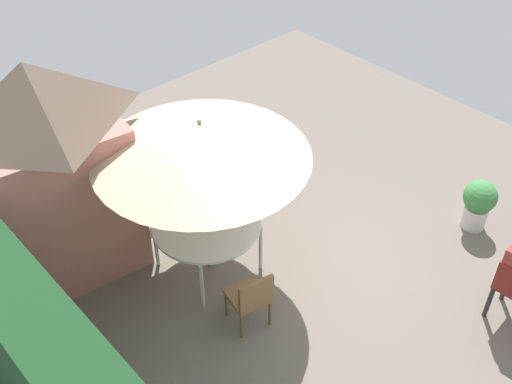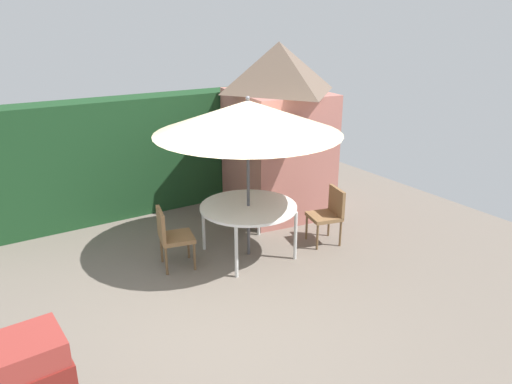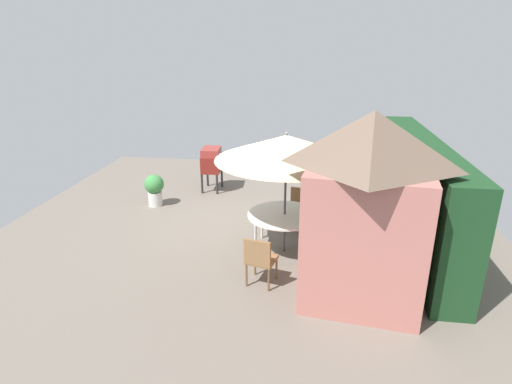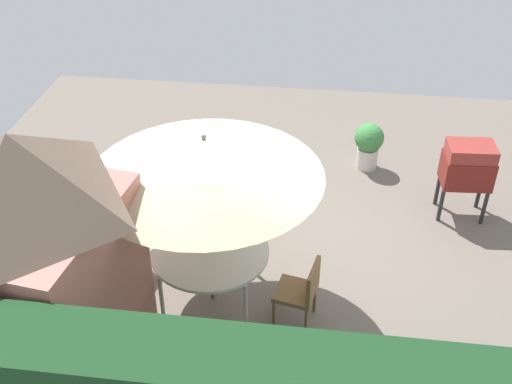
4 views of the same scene
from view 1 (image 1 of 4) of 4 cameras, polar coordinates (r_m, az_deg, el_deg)
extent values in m
plane|color=#6B6056|center=(8.48, 4.04, -7.40)|extent=(11.00, 11.00, 0.00)
cube|color=#193D1E|center=(6.47, -18.67, -15.92)|extent=(5.66, 0.65, 2.11)
cube|color=#B26B60|center=(8.31, -18.10, -0.46)|extent=(1.72, 1.96, 2.21)
pyramid|color=brown|center=(7.48, -20.43, 8.50)|extent=(1.82, 2.08, 0.83)
cylinder|color=white|center=(8.01, -4.66, -3.05)|extent=(1.44, 1.44, 0.04)
cylinder|color=beige|center=(8.24, 0.43, -5.25)|extent=(0.05, 0.05, 0.76)
cylinder|color=beige|center=(8.81, -4.02, -1.83)|extent=(0.05, 0.05, 0.76)
cylinder|color=beige|center=(7.80, -5.08, -8.74)|extent=(0.05, 0.05, 0.76)
cylinder|color=beige|center=(8.40, -9.36, -4.87)|extent=(0.05, 0.05, 0.76)
cylinder|color=#4C4C51|center=(7.75, -4.81, -0.89)|extent=(0.04, 0.04, 2.34)
cone|color=beige|center=(7.18, -5.21, 4.83)|extent=(2.66, 2.66, 0.46)
sphere|color=#4C4C51|center=(7.04, -5.33, 6.58)|extent=(0.06, 0.06, 0.06)
cylinder|color=#262628|center=(8.56, 22.40, -7.96)|extent=(0.06, 0.06, 0.55)
cylinder|color=#262628|center=(8.28, 20.97, -9.50)|extent=(0.06, 0.06, 0.55)
cube|color=olive|center=(7.57, -0.79, -9.68)|extent=(0.55, 0.55, 0.06)
cube|color=olive|center=(7.28, 0.03, -9.61)|extent=(0.15, 0.46, 0.45)
cylinder|color=brown|center=(7.57, -1.35, -12.36)|extent=(0.04, 0.04, 0.45)
cylinder|color=brown|center=(7.70, 1.30, -11.18)|extent=(0.04, 0.04, 0.45)
cylinder|color=brown|center=(7.79, -2.81, -10.36)|extent=(0.04, 0.04, 0.45)
cylinder|color=brown|center=(7.92, -0.22, -9.25)|extent=(0.04, 0.04, 0.45)
cube|color=olive|center=(9.12, -7.90, 0.13)|extent=(0.56, 0.56, 0.06)
cube|color=olive|center=(9.14, -8.53, 1.96)|extent=(0.16, 0.46, 0.45)
cylinder|color=brown|center=(9.46, -7.14, 0.12)|extent=(0.04, 0.04, 0.45)
cylinder|color=brown|center=(9.36, -9.38, -0.63)|extent=(0.04, 0.04, 0.45)
cylinder|color=brown|center=(9.17, -6.15, -1.27)|extent=(0.04, 0.04, 0.45)
cylinder|color=brown|center=(9.07, -8.46, -2.05)|extent=(0.04, 0.04, 0.45)
cylinder|color=silver|center=(9.56, 19.74, -2.18)|extent=(0.35, 0.35, 0.36)
sphere|color=#3D8442|center=(9.32, 20.26, -0.40)|extent=(0.48, 0.48, 0.48)
camera|label=2|loc=(9.59, 38.28, 14.30)|focal=33.35mm
camera|label=3|loc=(12.79, -31.03, 24.52)|focal=29.23mm
camera|label=4|loc=(4.14, -72.51, 4.41)|focal=43.39mm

